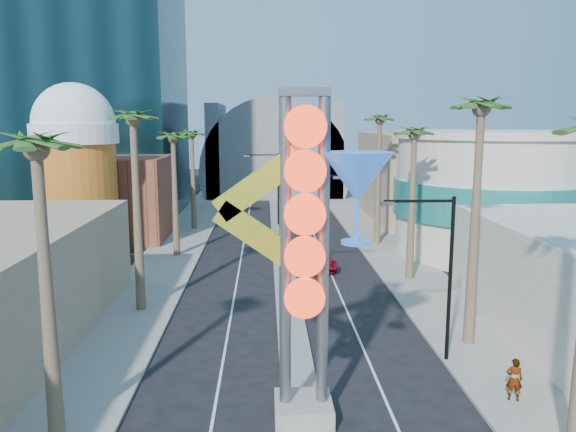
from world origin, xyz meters
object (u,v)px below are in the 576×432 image
object	(u,v)px
neon_sign	(327,234)
red_pickup	(317,259)
pedestrian_a	(514,379)
pedestrian_b	(477,294)

from	to	relation	value
neon_sign	red_pickup	distance (m)	23.60
pedestrian_a	pedestrian_b	world-z (taller)	pedestrian_a
red_pickup	pedestrian_b	size ratio (longest dim) A/B	3.08
red_pickup	pedestrian_b	distance (m)	13.52
neon_sign	pedestrian_b	bearing A→B (deg)	49.40
neon_sign	pedestrian_b	world-z (taller)	neon_sign
neon_sign	red_pickup	bearing A→B (deg)	85.56
neon_sign	pedestrian_a	bearing A→B (deg)	6.97
pedestrian_a	red_pickup	bearing A→B (deg)	-58.37
neon_sign	pedestrian_a	world-z (taller)	neon_sign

